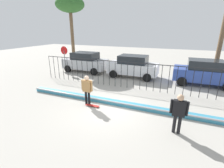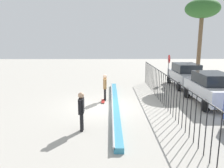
{
  "view_description": "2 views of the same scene",
  "coord_description": "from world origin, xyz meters",
  "px_view_note": "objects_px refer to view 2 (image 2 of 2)",
  "views": [
    {
      "loc": [
        3.26,
        -7.21,
        4.07
      ],
      "look_at": [
        0.08,
        0.46,
        1.25
      ],
      "focal_mm": 26.13,
      "sensor_mm": 36.0,
      "label": 1
    },
    {
      "loc": [
        12.43,
        0.3,
        3.91
      ],
      "look_at": [
        0.06,
        0.42,
        1.34
      ],
      "focal_mm": 35.4,
      "sensor_mm": 36.0,
      "label": 2
    }
  ],
  "objects_px": {
    "parked_car_silver": "(186,75)",
    "stop_sign": "(169,65)",
    "camera_operator": "(81,108)",
    "skateboard": "(103,101)",
    "skateboarder": "(105,85)",
    "palm_tree_short": "(202,10)",
    "parked_car_white": "(212,88)"
  },
  "relations": [
    {
      "from": "skateboard",
      "to": "stop_sign",
      "type": "relative_size",
      "value": 0.32
    },
    {
      "from": "parked_car_silver",
      "to": "stop_sign",
      "type": "distance_m",
      "value": 2.05
    },
    {
      "from": "camera_operator",
      "to": "stop_sign",
      "type": "distance_m",
      "value": 12.29
    },
    {
      "from": "skateboard",
      "to": "parked_car_silver",
      "type": "relative_size",
      "value": 0.19
    },
    {
      "from": "camera_operator",
      "to": "parked_car_silver",
      "type": "relative_size",
      "value": 0.4
    },
    {
      "from": "camera_operator",
      "to": "stop_sign",
      "type": "bearing_deg",
      "value": 12.8
    },
    {
      "from": "skateboard",
      "to": "camera_operator",
      "type": "distance_m",
      "value": 4.52
    },
    {
      "from": "skateboarder",
      "to": "parked_car_white",
      "type": "height_order",
      "value": "parked_car_white"
    },
    {
      "from": "skateboarder",
      "to": "stop_sign",
      "type": "bearing_deg",
      "value": 168.08
    },
    {
      "from": "skateboard",
      "to": "palm_tree_short",
      "type": "distance_m",
      "value": 12.94
    },
    {
      "from": "skateboard",
      "to": "parked_car_white",
      "type": "distance_m",
      "value": 6.62
    },
    {
      "from": "skateboarder",
      "to": "palm_tree_short",
      "type": "bearing_deg",
      "value": 160.64
    },
    {
      "from": "skateboarder",
      "to": "parked_car_silver",
      "type": "bearing_deg",
      "value": 153.94
    },
    {
      "from": "camera_operator",
      "to": "stop_sign",
      "type": "height_order",
      "value": "stop_sign"
    },
    {
      "from": "parked_car_white",
      "to": "parked_car_silver",
      "type": "bearing_deg",
      "value": 179.41
    },
    {
      "from": "stop_sign",
      "to": "palm_tree_short",
      "type": "bearing_deg",
      "value": 110.23
    },
    {
      "from": "palm_tree_short",
      "to": "skateboarder",
      "type": "bearing_deg",
      "value": -51.27
    },
    {
      "from": "skateboard",
      "to": "parked_car_white",
      "type": "xyz_separation_m",
      "value": [
        0.44,
        6.54,
        0.91
      ]
    },
    {
      "from": "camera_operator",
      "to": "skateboard",
      "type": "bearing_deg",
      "value": 34.17
    },
    {
      "from": "skateboarder",
      "to": "parked_car_white",
      "type": "xyz_separation_m",
      "value": [
        0.79,
        6.43,
        -0.05
      ]
    },
    {
      "from": "camera_operator",
      "to": "parked_car_silver",
      "type": "bearing_deg",
      "value": 4.2
    },
    {
      "from": "skateboarder",
      "to": "stop_sign",
      "type": "relative_size",
      "value": 0.68
    },
    {
      "from": "skateboard",
      "to": "camera_operator",
      "type": "height_order",
      "value": "camera_operator"
    },
    {
      "from": "parked_car_silver",
      "to": "stop_sign",
      "type": "bearing_deg",
      "value": -154.18
    },
    {
      "from": "skateboard",
      "to": "parked_car_white",
      "type": "height_order",
      "value": "parked_car_white"
    },
    {
      "from": "camera_operator",
      "to": "parked_car_white",
      "type": "xyz_separation_m",
      "value": [
        -3.91,
        7.32,
        -0.05
      ]
    },
    {
      "from": "palm_tree_short",
      "to": "stop_sign",
      "type": "bearing_deg",
      "value": -69.77
    },
    {
      "from": "skateboard",
      "to": "camera_operator",
      "type": "relative_size",
      "value": 0.47
    },
    {
      "from": "parked_car_silver",
      "to": "stop_sign",
      "type": "relative_size",
      "value": 1.72
    },
    {
      "from": "stop_sign",
      "to": "palm_tree_short",
      "type": "relative_size",
      "value": 0.34
    },
    {
      "from": "parked_car_white",
      "to": "stop_sign",
      "type": "height_order",
      "value": "stop_sign"
    },
    {
      "from": "parked_car_white",
      "to": "skateboard",
      "type": "bearing_deg",
      "value": -93.58
    }
  ]
}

